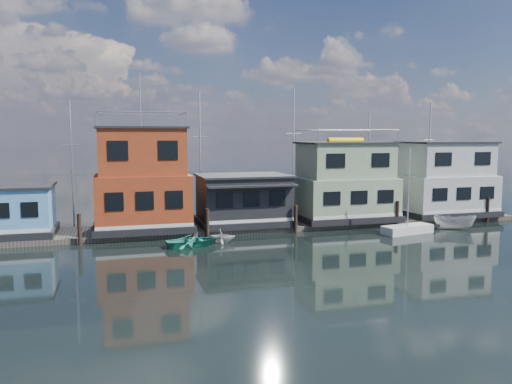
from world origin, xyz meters
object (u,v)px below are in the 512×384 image
object	(u,v)px
day_sailer	(407,228)
houseboat_dark	(243,200)
houseboat_blue	(8,211)
dinghy_white	(222,236)
dinghy_teal	(192,241)
houseboat_red	(142,181)
motorboat	(455,222)
houseboat_green	(344,183)
houseboat_white	(444,180)

from	to	relation	value
day_sailer	houseboat_dark	bearing A→B (deg)	143.91
houseboat_blue	dinghy_white	bearing A→B (deg)	-18.01
houseboat_dark	dinghy_teal	bearing A→B (deg)	-132.97
day_sailer	dinghy_teal	bearing A→B (deg)	168.50
houseboat_red	motorboat	xyz separation A→B (m)	(24.41, -5.03, -3.48)
houseboat_green	day_sailer	world-z (taller)	houseboat_green
houseboat_dark	dinghy_teal	world-z (taller)	houseboat_dark
motorboat	day_sailer	world-z (taller)	day_sailer
houseboat_red	dinghy_teal	bearing A→B (deg)	-61.09
houseboat_blue	motorboat	xyz separation A→B (m)	(33.91, -5.03, -1.58)
dinghy_teal	dinghy_white	bearing A→B (deg)	-81.65
motorboat	dinghy_white	bearing A→B (deg)	121.94
day_sailer	houseboat_green	bearing A→B (deg)	105.69
houseboat_red	houseboat_dark	bearing A→B (deg)	-0.14
houseboat_blue	dinghy_teal	bearing A→B (deg)	-23.41
houseboat_red	houseboat_white	size ratio (longest dim) A/B	1.41
houseboat_blue	houseboat_dark	bearing A→B (deg)	-0.06
houseboat_dark	motorboat	size ratio (longest dim) A/B	2.28
houseboat_blue	houseboat_white	distance (m)	36.52
houseboat_white	dinghy_teal	world-z (taller)	houseboat_white
dinghy_teal	houseboat_dark	bearing A→B (deg)	-50.64
houseboat_white	dinghy_white	size ratio (longest dim) A/B	4.42
day_sailer	houseboat_white	bearing A→B (deg)	25.61
houseboat_green	motorboat	bearing A→B (deg)	-34.16
houseboat_blue	motorboat	size ratio (longest dim) A/B	1.97
houseboat_green	houseboat_red	bearing A→B (deg)	-180.00
houseboat_dark	day_sailer	world-z (taller)	day_sailer
houseboat_red	day_sailer	size ratio (longest dim) A/B	1.78
houseboat_green	dinghy_teal	xyz separation A→B (m)	(-14.02, -5.40, -3.17)
houseboat_dark	dinghy_teal	distance (m)	7.64
dinghy_white	houseboat_dark	bearing A→B (deg)	-11.53
motorboat	day_sailer	bearing A→B (deg)	127.76
houseboat_red	houseboat_green	world-z (taller)	houseboat_red
houseboat_dark	dinghy_teal	xyz separation A→B (m)	(-5.02, -5.38, -2.04)
motorboat	houseboat_red	bearing A→B (deg)	111.07
houseboat_blue	houseboat_dark	distance (m)	17.50
houseboat_white	dinghy_teal	xyz separation A→B (m)	(-24.02, -5.40, -3.16)
day_sailer	dinghy_teal	xyz separation A→B (m)	(-16.80, 0.04, -0.03)
dinghy_white	houseboat_white	bearing A→B (deg)	-58.50
houseboat_red	day_sailer	bearing A→B (deg)	-15.38
motorboat	dinghy_teal	size ratio (longest dim) A/B	0.89
day_sailer	dinghy_white	bearing A→B (deg)	166.01
houseboat_green	dinghy_teal	size ratio (longest dim) A/B	2.31
houseboat_dark	houseboat_green	bearing A→B (deg)	0.12
houseboat_blue	dinghy_white	size ratio (longest dim) A/B	3.37
houseboat_dark	motorboat	world-z (taller)	houseboat_dark
houseboat_blue	dinghy_white	xyz separation A→B (m)	(14.68, -4.77, -1.70)
houseboat_blue	dinghy_white	world-z (taller)	houseboat_blue
motorboat	houseboat_dark	bearing A→B (deg)	105.73
houseboat_white	houseboat_dark	bearing A→B (deg)	-179.94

